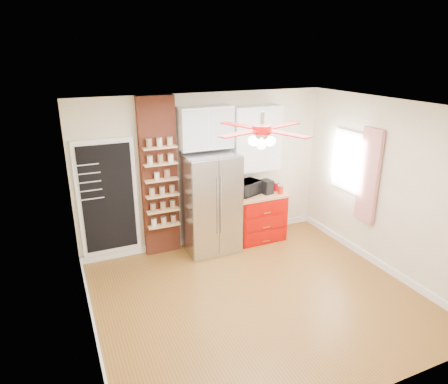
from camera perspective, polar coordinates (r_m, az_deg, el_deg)
name	(u,v)px	position (r m, az deg, el deg)	size (l,w,h in m)	color
floor	(257,297)	(5.97, 4.69, -14.66)	(4.50, 4.50, 0.00)	brown
ceiling	(263,107)	(4.98, 5.56, 11.94)	(4.50, 4.50, 0.00)	white
wall_back	(205,171)	(7.05, -2.73, 3.04)	(4.50, 0.02, 2.70)	beige
wall_front	(366,287)	(3.90, 19.66, -12.67)	(4.50, 0.02, 2.70)	beige
wall_left	(82,241)	(4.76, -19.61, -6.59)	(0.02, 4.00, 2.70)	beige
wall_right	(388,188)	(6.66, 22.33, 0.56)	(0.02, 4.00, 2.70)	beige
chalkboard	(108,198)	(6.70, -16.25, -0.88)	(0.95, 0.05, 1.95)	white
brick_pillar	(159,178)	(6.73, -9.24, 2.00)	(0.60, 0.16, 2.70)	brown
fridge	(211,203)	(6.86, -1.93, -1.62)	(0.90, 0.70, 1.75)	#A7A7AB
upper_glass_cabinet	(205,128)	(6.68, -2.69, 9.19)	(0.90, 0.35, 0.70)	white
red_cabinet	(258,216)	(7.45, 4.91, -3.43)	(0.94, 0.64, 0.90)	#AE0802
upper_shelf_unit	(256,139)	(7.16, 4.59, 7.60)	(0.90, 0.30, 1.15)	white
window	(349,161)	(7.21, 17.39, 4.19)	(0.04, 0.75, 1.05)	white
curtain	(369,176)	(6.82, 19.96, 2.16)	(0.06, 0.40, 1.55)	red
ceiling_fan	(262,130)	(5.03, 5.46, 8.82)	(1.40, 1.40, 0.44)	silver
toaster_oven	(248,188)	(7.16, 3.39, 0.59)	(0.46, 0.31, 0.25)	black
coffee_maker	(267,187)	(7.26, 6.10, 0.75)	(0.17, 0.21, 0.25)	black
canister_left	(280,190)	(7.29, 8.07, 0.32)	(0.10, 0.10, 0.15)	red
canister_right	(277,187)	(7.43, 7.56, 0.76)	(0.10, 0.10, 0.16)	red
pantry_jar_oats	(157,176)	(6.55, -9.59, 2.24)	(0.08, 0.08, 0.12)	beige
pantry_jar_beans	(167,174)	(6.62, -8.14, 2.56)	(0.10, 0.10, 0.13)	#916449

